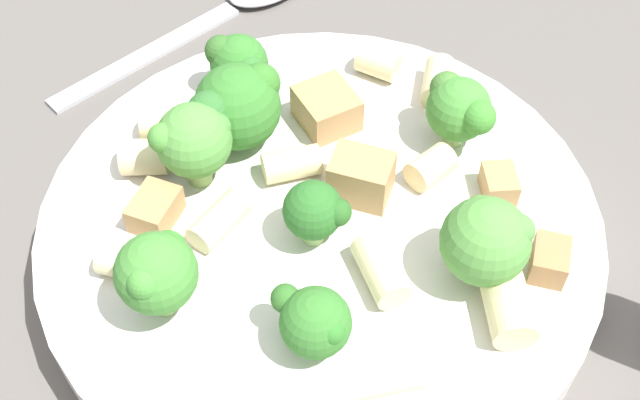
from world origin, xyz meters
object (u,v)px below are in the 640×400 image
(rigatoni_8, at_px, (292,164))
(chicken_chunk_0, at_px, (327,108))
(broccoli_floret_2, at_px, (238,64))
(rigatoni_10, at_px, (431,167))
(chicken_chunk_1, at_px, (155,209))
(rigatoni_0, at_px, (378,63))
(broccoli_floret_1, at_px, (315,322))
(broccoli_floret_0, at_px, (486,240))
(broccoli_floret_5, at_px, (237,106))
(rigatoni_9, at_px, (438,82))
(rigatoni_2, at_px, (124,263))
(broccoli_floret_3, at_px, (459,108))
(rigatoni_7, at_px, (381,270))
(spoon, at_px, (239,0))
(pasta_bowl, at_px, (320,232))
(rigatoni_5, at_px, (219,221))
(broccoli_floret_6, at_px, (320,212))
(chicken_chunk_2, at_px, (361,177))
(broccoli_floret_7, at_px, (157,272))
(rigatoni_1, at_px, (145,157))
(chicken_chunk_3, at_px, (499,184))
(broccoli_floret_4, at_px, (194,141))
(chicken_chunk_4, at_px, (549,260))
(rigatoni_6, at_px, (509,309))
(rigatoni_3, at_px, (167,125))

(rigatoni_8, bearing_deg, chicken_chunk_0, -12.17)
(broccoli_floret_2, height_order, rigatoni_10, broccoli_floret_2)
(rigatoni_8, xyz_separation_m, chicken_chunk_1, (-0.04, 0.05, -0.00))
(rigatoni_0, relative_size, rigatoni_10, 0.99)
(broccoli_floret_1, relative_size, rigatoni_10, 1.51)
(broccoli_floret_0, height_order, broccoli_floret_5, same)
(rigatoni_9, relative_size, rigatoni_10, 1.25)
(rigatoni_0, xyz_separation_m, rigatoni_2, (-0.14, 0.08, -0.00))
(broccoli_floret_0, height_order, broccoli_floret_3, broccoli_floret_0)
(broccoli_floret_1, relative_size, rigatoni_7, 1.07)
(broccoli_floret_3, relative_size, rigatoni_0, 1.73)
(broccoli_floret_3, bearing_deg, spoon, 51.48)
(pasta_bowl, bearing_deg, rigatoni_5, 114.37)
(broccoli_floret_0, bearing_deg, broccoli_floret_6, 87.87)
(pasta_bowl, xyz_separation_m, chicken_chunk_2, (0.02, -0.01, 0.02))
(broccoli_floret_7, relative_size, chicken_chunk_1, 1.87)
(rigatoni_1, bearing_deg, rigatoni_2, -167.84)
(broccoli_floret_6, distance_m, chicken_chunk_2, 0.03)
(spoon, bearing_deg, rigatoni_2, -174.96)
(broccoli_floret_0, xyz_separation_m, broccoli_floret_2, (0.08, 0.13, -0.00))
(broccoli_floret_5, height_order, rigatoni_1, broccoli_floret_5)
(rigatoni_1, bearing_deg, chicken_chunk_3, -82.07)
(rigatoni_9, bearing_deg, rigatoni_2, 140.81)
(broccoli_floret_2, distance_m, rigatoni_1, 0.06)
(broccoli_floret_4, distance_m, rigatoni_5, 0.04)
(broccoli_floret_6, relative_size, rigatoni_0, 1.54)
(broccoli_floret_1, relative_size, chicken_chunk_4, 1.65)
(broccoli_floret_1, bearing_deg, pasta_bowl, 11.50)
(broccoli_floret_3, bearing_deg, broccoli_floret_1, 162.28)
(broccoli_floret_2, bearing_deg, rigatoni_6, -125.98)
(broccoli_floret_1, xyz_separation_m, broccoli_floret_7, (0.00, 0.06, 0.01))
(broccoli_floret_0, bearing_deg, rigatoni_5, 91.35)
(broccoli_floret_6, height_order, rigatoni_3, broccoli_floret_6)
(broccoli_floret_5, bearing_deg, broccoli_floret_6, -133.73)
(chicken_chunk_4, bearing_deg, broccoli_floret_2, 64.74)
(broccoli_floret_6, xyz_separation_m, rigatoni_10, (0.04, -0.04, -0.01))
(broccoli_floret_0, xyz_separation_m, spoon, (0.18, 0.16, -0.05))
(chicken_chunk_0, bearing_deg, broccoli_floret_6, -169.41)
(broccoli_floret_0, distance_m, chicken_chunk_3, 0.05)
(rigatoni_0, height_order, spoon, rigatoni_0)
(pasta_bowl, height_order, broccoli_floret_3, broccoli_floret_3)
(pasta_bowl, relative_size, rigatoni_1, 11.97)
(rigatoni_10, xyz_separation_m, chicken_chunk_2, (-0.02, 0.03, 0.00))
(broccoli_floret_3, bearing_deg, rigatoni_3, 101.81)
(broccoli_floret_0, relative_size, rigatoni_7, 1.41)
(broccoli_floret_4, distance_m, broccoli_floret_7, 0.07)
(broccoli_floret_6, distance_m, chicken_chunk_3, 0.08)
(broccoli_floret_3, bearing_deg, broccoli_floret_5, 103.21)
(rigatoni_9, distance_m, chicken_chunk_1, 0.15)
(broccoli_floret_0, xyz_separation_m, rigatoni_6, (-0.02, -0.01, -0.01))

